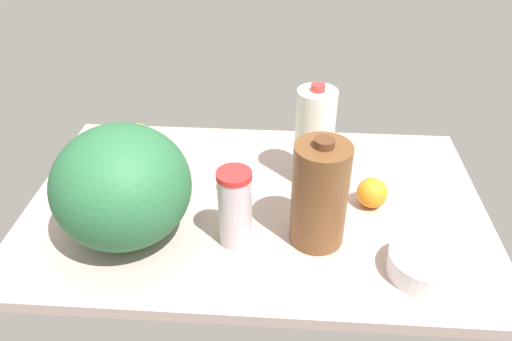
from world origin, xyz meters
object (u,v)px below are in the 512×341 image
Objects in this scene: milk_jug at (314,137)px; tumbler_cup at (235,208)px; orange_beside_bowl at (372,193)px; lime_far_back at (231,181)px; chocolate_milk_jug at (320,195)px; mixing_bowl at (425,264)px; watermelon at (122,186)px; orange_by_jug at (138,136)px.

tumbler_cup is (-18.73, -26.72, -3.81)cm from milk_jug.
milk_jug is at bearing 144.63° from orange_beside_bowl.
chocolate_milk_jug is at bearing -38.18° from lime_far_back.
mixing_bowl is 54.03cm from lime_far_back.
milk_jug is at bearing 16.98° from lime_far_back.
milk_jug is 32.85cm from tumbler_cup.
orange_beside_bowl is at bearing 110.73° from mixing_bowl.
milk_jug is 24.61cm from chocolate_milk_jug.
watermelon is 62.78cm from orange_beside_bowl.
lime_far_back is at bearing 99.72° from tumbler_cup.
chocolate_milk_jug is at bearing 6.29° from tumbler_cup.
orange_beside_bowl is (14.71, 13.77, -9.17)cm from chocolate_milk_jug.
watermelon is 31.77cm from lime_far_back.
watermelon is 1.61× the size of tumbler_cup.
tumbler_cup is (-42.94, 7.79, 7.27)cm from mixing_bowl.
chocolate_milk_jug is 66.32cm from orange_by_jug.
milk_jug reaches higher than orange_by_jug.
orange_beside_bowl is at bearing -6.20° from lime_far_back.
lime_far_back is at bearing -163.02° from milk_jug.
tumbler_cup is at bearing 169.72° from mixing_bowl.
lime_far_back is at bearing 40.42° from watermelon.
lime_far_back is (22.63, 19.27, -11.22)cm from watermelon.
tumbler_cup is at bearing -1.51° from watermelon.
orange_beside_bowl is (15.25, -10.83, -9.80)cm from milk_jug.
mixing_bowl is 44.24cm from tumbler_cup.
chocolate_milk_jug is 1.40× the size of tumbler_cup.
watermelon reaches higher than mixing_bowl.
orange_by_jug is at bearing 144.55° from chocolate_milk_jug.
chocolate_milk_jug is at bearing -35.45° from orange_by_jug.
watermelon is 4.02× the size of orange_beside_bowl.
milk_jug is 4.74× the size of lime_far_back.
chocolate_milk_jug is 1.67× the size of mixing_bowl.
watermelon is 5.21× the size of lime_far_back.
lime_far_back is 0.77× the size of orange_beside_bowl.
chocolate_milk_jug is at bearing -88.74° from milk_jug.
watermelon is at bearing -178.18° from chocolate_milk_jug.
chocolate_milk_jug is 27.71cm from mixing_bowl.
chocolate_milk_jug is (0.54, -24.60, -0.63)cm from milk_jug.
orange_by_jug reaches higher than mixing_bowl.
orange_beside_bowl is (-8.96, 23.68, 1.28)cm from mixing_bowl.
lime_far_back is at bearing 173.80° from orange_beside_bowl.
tumbler_cup is 53.16cm from orange_by_jug.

